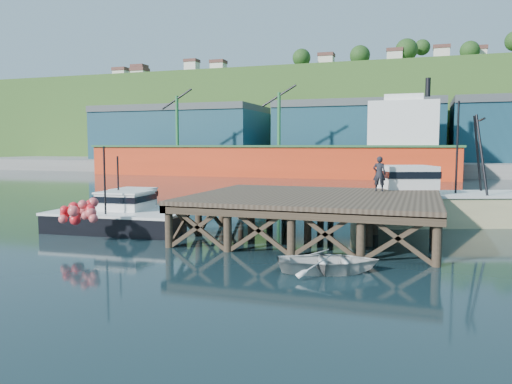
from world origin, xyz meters
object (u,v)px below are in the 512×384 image
at_px(boat_navy, 127,211).
at_px(dockworker, 379,174).
at_px(boat_black, 116,216).
at_px(trawler, 442,199).
at_px(dinghy, 329,262).

xyz_separation_m(boat_navy, dockworker, (14.10, 2.74, 2.27)).
distance_m(boat_navy, boat_black, 2.52).
height_order(trawler, dinghy, trawler).
xyz_separation_m(boat_navy, trawler, (17.47, 6.05, 0.67)).
relative_size(boat_navy, dinghy, 1.76).
bearing_deg(dockworker, boat_black, 25.01).
bearing_deg(trawler, boat_navy, 178.68).
distance_m(boat_black, trawler, 18.62).
xyz_separation_m(boat_navy, dinghy, (13.17, -7.28, -0.42)).
relative_size(boat_black, dockworker, 3.95).
bearing_deg(dinghy, trawler, -35.72).
relative_size(boat_navy, trawler, 0.58).
bearing_deg(dinghy, boat_navy, 43.24).
xyz_separation_m(boat_black, trawler, (16.60, 8.42, 0.64)).
bearing_deg(dockworker, dinghy, 88.59).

